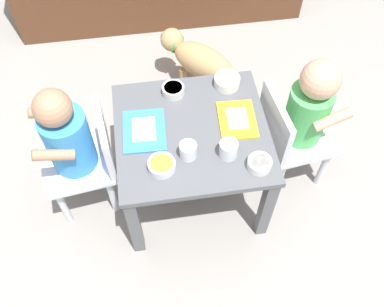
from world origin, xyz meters
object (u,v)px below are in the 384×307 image
object	(u,v)px
dining_table	(192,142)
water_cup_left	(188,151)
food_tray_right	(237,119)
water_cup_right	(228,150)
seated_child_right	(305,112)
dog	(199,60)
cereal_bowl_right_side	(162,165)
cereal_bowl_left_side	(173,90)
food_tray_left	(144,130)
veggie_bowl_far	(227,81)
veggie_bowl_near	(259,164)
seated_child_left	(71,140)

from	to	relation	value
dining_table	water_cup_left	world-z (taller)	water_cup_left
food_tray_right	water_cup_right	bearing A→B (deg)	-113.63
seated_child_right	dog	bearing A→B (deg)	119.98
dog	cereal_bowl_right_side	bearing A→B (deg)	-108.56
seated_child_right	cereal_bowl_left_side	bearing A→B (deg)	161.89
dog	food_tray_left	size ratio (longest dim) A/B	1.81
dog	water_cup_left	world-z (taller)	water_cup_left
seated_child_right	veggie_bowl_far	size ratio (longest dim) A/B	6.53
veggie_bowl_far	food_tray_right	bearing A→B (deg)	-88.63
seated_child_right	dog	size ratio (longest dim) A/B	1.80
dog	veggie_bowl_near	size ratio (longest dim) A/B	4.33
food_tray_right	cereal_bowl_left_side	distance (m)	0.28
veggie_bowl_far	veggie_bowl_near	bearing A→B (deg)	-84.60
veggie_bowl_far	cereal_bowl_left_side	distance (m)	0.22
water_cup_left	veggie_bowl_far	size ratio (longest dim) A/B	0.62
water_cup_left	cereal_bowl_right_side	world-z (taller)	water_cup_left
seated_child_right	food_tray_right	xyz separation A→B (m)	(-0.27, -0.01, 0.02)
veggie_bowl_far	cereal_bowl_right_side	size ratio (longest dim) A/B	1.05
seated_child_left	food_tray_left	bearing A→B (deg)	-2.16
cereal_bowl_right_side	cereal_bowl_left_side	size ratio (longest dim) A/B	1.10
dog	food_tray_right	size ratio (longest dim) A/B	1.95
cereal_bowl_right_side	water_cup_left	bearing A→B (deg)	21.50
food_tray_left	food_tray_right	size ratio (longest dim) A/B	1.08
water_cup_left	water_cup_right	bearing A→B (deg)	-6.62
dining_table	veggie_bowl_far	world-z (taller)	veggie_bowl_far
dining_table	cereal_bowl_right_side	xyz separation A→B (m)	(-0.13, -0.15, 0.09)
water_cup_left	cereal_bowl_left_side	world-z (taller)	water_cup_left
seated_child_right	water_cup_left	size ratio (longest dim) A/B	10.62
food_tray_left	water_cup_right	world-z (taller)	water_cup_right
food_tray_right	seated_child_left	bearing A→B (deg)	179.06
dog	cereal_bowl_right_side	size ratio (longest dim) A/B	3.81
seated_child_right	veggie_bowl_near	size ratio (longest dim) A/B	7.80
cereal_bowl_right_side	seated_child_right	bearing A→B (deg)	17.39
seated_child_left	cereal_bowl_right_side	distance (m)	0.37
dog	veggie_bowl_far	bearing A→B (deg)	-82.76
dog	seated_child_right	bearing A→B (deg)	-60.02
food_tray_left	veggie_bowl_near	size ratio (longest dim) A/B	2.39
seated_child_left	water_cup_right	xyz separation A→B (m)	(0.56, -0.16, 0.04)
dog	water_cup_right	world-z (taller)	water_cup_right
food_tray_right	water_cup_right	size ratio (longest dim) A/B	2.87
cereal_bowl_right_side	veggie_bowl_near	world-z (taller)	veggie_bowl_near
veggie_bowl_near	food_tray_right	bearing A→B (deg)	98.80
water_cup_right	dog	bearing A→B (deg)	89.17
water_cup_left	dining_table	bearing A→B (deg)	74.48
food_tray_right	veggie_bowl_near	world-z (taller)	veggie_bowl_near
seated_child_right	food_tray_right	size ratio (longest dim) A/B	3.51
seated_child_right	veggie_bowl_near	xyz separation A→B (m)	(-0.24, -0.22, 0.03)
cereal_bowl_right_side	veggie_bowl_far	bearing A→B (deg)	49.68
water_cup_left	cereal_bowl_left_side	distance (m)	0.30
veggie_bowl_far	seated_child_left	bearing A→B (deg)	-164.37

